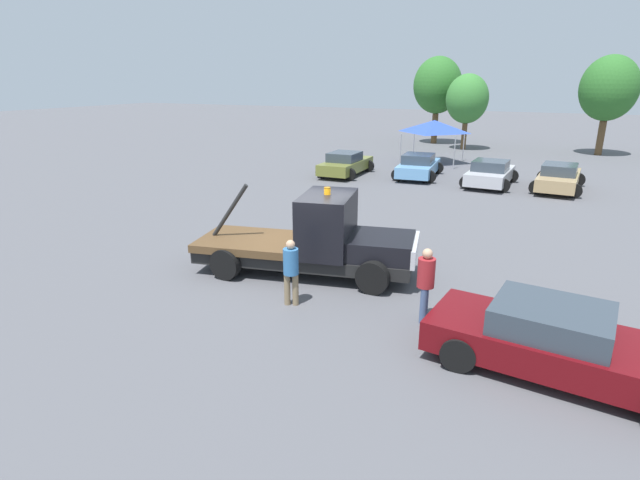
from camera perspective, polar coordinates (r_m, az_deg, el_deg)
The scene contains 13 objects.
ground_plane at distance 14.42m, azimuth -1.81°, elevation -3.72°, with size 160.00×160.00×0.00m, color #545459.
tow_truck at distance 14.00m, azimuth -0.30°, elevation -0.13°, with size 6.48×3.13×2.53m.
foreground_car at distance 10.48m, azimuth 25.68°, elevation -10.48°, with size 5.08×2.53×1.34m.
person_near_truck at distance 11.49m, azimuth 11.99°, elevation -4.49°, with size 0.39×0.39×1.76m.
person_at_hood at distance 12.09m, azimuth -3.34°, elevation -3.20°, with size 0.37×0.37×1.68m.
parked_car_olive at distance 29.08m, azimuth 2.94°, elevation 8.69°, with size 2.38×4.49×1.34m.
parked_car_skyblue at distance 28.84m, azimuth 11.19°, elevation 8.30°, with size 2.58×4.48×1.34m.
parked_car_silver at distance 27.50m, azimuth 18.88°, elevation 7.22°, with size 2.65×4.32×1.34m.
parked_car_tan at distance 27.64m, azimuth 25.62°, elevation 6.46°, with size 2.59×4.70×1.34m.
canopy_tent_blue at distance 33.94m, azimuth 12.92°, elevation 12.55°, with size 3.48×3.48×2.77m.
tree_left at distance 44.68m, azimuth 13.29°, elevation 16.81°, with size 3.98×3.98×7.12m.
tree_center at distance 41.90m, azimuth 30.14°, elevation 14.74°, with size 3.89×3.89×6.94m.
tree_right at distance 41.30m, azimuth 16.47°, elevation 15.19°, with size 3.20×3.20×5.71m.
Camera 1 is at (5.96, -12.00, 5.33)m, focal length 28.00 mm.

